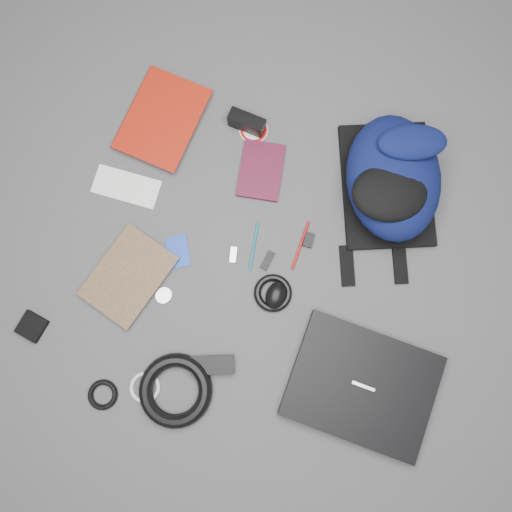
% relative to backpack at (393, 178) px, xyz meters
% --- Properties ---
extents(ground, '(4.00, 4.00, 0.00)m').
position_rel_backpack_xyz_m(ground, '(-0.35, -0.29, -0.09)').
color(ground, '#4F4F51').
rests_on(ground, ground).
extents(backpack, '(0.38, 0.48, 0.18)m').
position_rel_backpack_xyz_m(backpack, '(0.00, 0.00, 0.00)').
color(backpack, '#070D33').
rests_on(backpack, ground).
extents(laptop, '(0.45, 0.37, 0.04)m').
position_rel_backpack_xyz_m(laptop, '(0.02, -0.60, -0.07)').
color(laptop, black).
rests_on(laptop, ground).
extents(textbook_red, '(0.28, 0.33, 0.03)m').
position_rel_backpack_xyz_m(textbook_red, '(-0.82, 0.10, -0.07)').
color(textbook_red, '#941508').
rests_on(textbook_red, ground).
extents(comic_book, '(0.28, 0.32, 0.02)m').
position_rel_backpack_xyz_m(comic_book, '(-0.80, -0.38, -0.08)').
color(comic_book, '#C2890D').
rests_on(comic_book, ground).
extents(envelope, '(0.21, 0.11, 0.00)m').
position_rel_backpack_xyz_m(envelope, '(-0.78, -0.15, -0.09)').
color(envelope, white).
rests_on(envelope, ground).
extents(dvd_case, '(0.13, 0.19, 0.01)m').
position_rel_backpack_xyz_m(dvd_case, '(-0.39, -0.02, -0.08)').
color(dvd_case, '#3D0B1D').
rests_on(dvd_case, ground).
extents(compact_camera, '(0.12, 0.06, 0.06)m').
position_rel_backpack_xyz_m(compact_camera, '(-0.46, 0.11, -0.06)').
color(compact_camera, black).
rests_on(compact_camera, ground).
extents(sticker_disc, '(0.10, 0.10, 0.00)m').
position_rel_backpack_xyz_m(sticker_disc, '(-0.43, 0.10, -0.09)').
color(sticker_disc, white).
rests_on(sticker_disc, ground).
extents(pen_teal, '(0.01, 0.15, 0.01)m').
position_rel_backpack_xyz_m(pen_teal, '(-0.36, -0.26, -0.08)').
color(pen_teal, '#0C6170').
rests_on(pen_teal, ground).
extents(pen_red, '(0.03, 0.15, 0.01)m').
position_rel_backpack_xyz_m(pen_red, '(-0.23, -0.23, -0.08)').
color(pen_red, '#A00D0C').
rests_on(pen_red, ground).
extents(id_badge, '(0.10, 0.11, 0.00)m').
position_rel_backpack_xyz_m(id_badge, '(-0.59, -0.32, -0.09)').
color(id_badge, '#183CB9').
rests_on(id_badge, ground).
extents(usb_black, '(0.04, 0.06, 0.01)m').
position_rel_backpack_xyz_m(usb_black, '(-0.31, -0.30, -0.08)').
color(usb_black, black).
rests_on(usb_black, ground).
extents(usb_silver, '(0.02, 0.05, 0.01)m').
position_rel_backpack_xyz_m(usb_silver, '(-0.42, -0.30, -0.08)').
color(usb_silver, '#BABABD').
rests_on(usb_silver, ground).
extents(key_fob, '(0.03, 0.05, 0.01)m').
position_rel_backpack_xyz_m(key_fob, '(-0.20, -0.21, -0.08)').
color(key_fob, black).
rests_on(key_fob, ground).
extents(mouse, '(0.07, 0.09, 0.04)m').
position_rel_backpack_xyz_m(mouse, '(-0.27, -0.40, -0.07)').
color(mouse, black).
rests_on(mouse, ground).
extents(headphone_left, '(0.05, 0.05, 0.01)m').
position_rel_backpack_xyz_m(headphone_left, '(-0.60, -0.45, -0.08)').
color(headphone_left, '#BCBCBE').
rests_on(headphone_left, ground).
extents(headphone_right, '(0.05, 0.05, 0.01)m').
position_rel_backpack_xyz_m(headphone_right, '(-0.60, -0.46, -0.08)').
color(headphone_right, silver).
rests_on(headphone_right, ground).
extents(cable_coil, '(0.15, 0.15, 0.02)m').
position_rel_backpack_xyz_m(cable_coil, '(-0.28, -0.39, -0.08)').
color(cable_coil, black).
rests_on(cable_coil, ground).
extents(power_brick, '(0.13, 0.08, 0.03)m').
position_rel_backpack_xyz_m(power_brick, '(-0.42, -0.63, -0.07)').
color(power_brick, black).
rests_on(power_brick, ground).
extents(power_cord_coil, '(0.27, 0.27, 0.04)m').
position_rel_backpack_xyz_m(power_cord_coil, '(-0.50, -0.72, -0.07)').
color(power_cord_coil, black).
rests_on(power_cord_coil, ground).
extents(pouch, '(0.09, 0.09, 0.02)m').
position_rel_backpack_xyz_m(pouch, '(-0.96, -0.62, -0.08)').
color(pouch, black).
rests_on(pouch, ground).
extents(earbud_coil, '(0.10, 0.10, 0.02)m').
position_rel_backpack_xyz_m(earbud_coil, '(-0.71, -0.77, -0.08)').
color(earbud_coil, black).
rests_on(earbud_coil, ground).
extents(white_cable_coil, '(0.12, 0.12, 0.01)m').
position_rel_backpack_xyz_m(white_cable_coil, '(-0.60, -0.73, -0.08)').
color(white_cable_coil, silver).
rests_on(white_cable_coil, ground).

